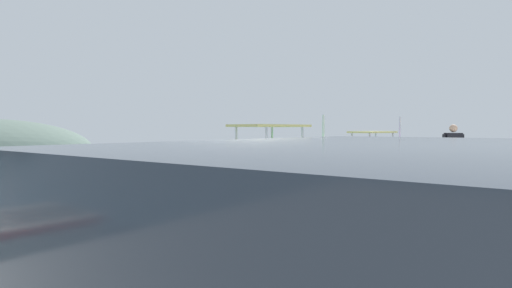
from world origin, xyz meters
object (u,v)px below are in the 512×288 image
Objects in this scene: pelican at (142,218)px; fishing_boat_third at (379,166)px; fishing_boat_second at (283,180)px; mooring_bollard_nearest at (52,247)px; mooring_bollard_fourth at (425,165)px; mooring_bollard_second at (264,198)px; mooring_bollard_third at (343,183)px; fisherman_standing at (453,151)px.

fishing_boat_third is at bearing 11.16° from pelican.
fishing_boat_second reaches higher than pelican.
fishing_boat_second is at bearing 177.41° from fishing_boat_third.
fishing_boat_third is at bearing 9.54° from mooring_bollard_nearest.
fishing_boat_third is 16.17× the size of mooring_bollard_fourth.
pelican is at bearing -157.31° from fishing_boat_second.
mooring_bollard_second is at bearing 180.00° from mooring_bollard_fourth.
mooring_bollard_second is 10.26m from mooring_bollard_fourth.
mooring_bollard_second is (-5.12, -3.16, 0.39)m from fishing_boat_second.
mooring_bollard_third is at bearing 180.00° from mooring_bollard_fourth.
fisherman_standing is 4.53m from mooring_bollard_fourth.
mooring_bollard_nearest is 0.79× the size of mooring_bollard_second.
mooring_bollard_second is at bearing 180.00° from mooring_bollard_third.
mooring_bollard_third is at bearing -0.00° from mooring_bollard_second.
fishing_boat_second reaches higher than fisherman_standing.
fisherman_standing is at bearing -10.33° from pelican.
pelican is at bearing -178.83° from mooring_bollard_fourth.
mooring_bollard_third is at bearing 145.59° from fisherman_standing.
pelican is at bearing -13.93° from mooring_bollard_nearest.
fishing_boat_second is 5.37m from fisherman_standing.
fishing_boat_third is at bearing 12.62° from mooring_bollard_second.
fishing_boat_second is 7.47m from fishing_boat_third.
fishing_boat_third reaches higher than mooring_bollard_second.
mooring_bollard_nearest is at bearing 166.07° from pelican.
pelican is at bearing -177.59° from mooring_bollard_third.
mooring_bollard_nearest is (-10.44, 1.98, -0.77)m from fisherman_standing.
pelican is 6.47m from mooring_bollard_third.
mooring_bollard_second is 1.35× the size of mooring_bollard_third.
mooring_bollard_third is (-9.20, -2.82, 0.33)m from fishing_boat_third.
mooring_bollard_nearest is (-16.76, -2.82, 0.34)m from fishing_boat_third.
fishing_boat_third is at bearing 37.18° from fisherman_standing.
fishing_boat_second is 17.46× the size of mooring_bollard_fourth.
fishing_boat_second reaches higher than mooring_bollard_nearest.
pelican is 1.15m from mooring_bollard_nearest.
mooring_bollard_second is at bearing -148.38° from fishing_boat_second.
mooring_bollard_nearest is at bearing -180.00° from mooring_bollard_third.
mooring_bollard_second is at bearing 0.00° from mooring_bollard_nearest.
mooring_bollard_third is at bearing 2.41° from pelican.
pelican is (-8.20, -3.43, 0.54)m from fishing_boat_second.
fishing_boat_second is at bearing 22.69° from pelican.
mooring_bollard_third is 1.01× the size of mooring_bollard_fourth.
mooring_bollard_nearest is 7.56m from mooring_bollard_third.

